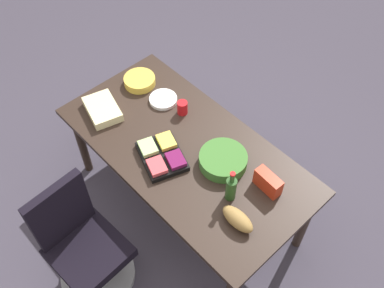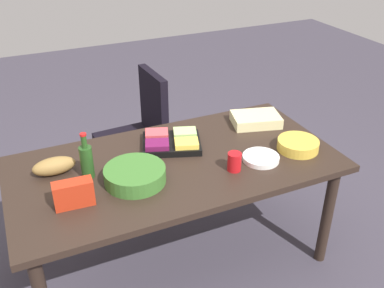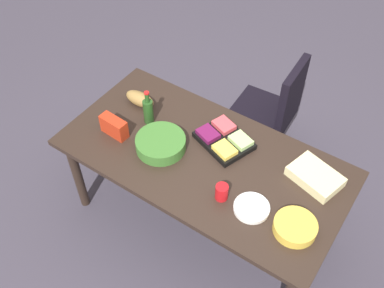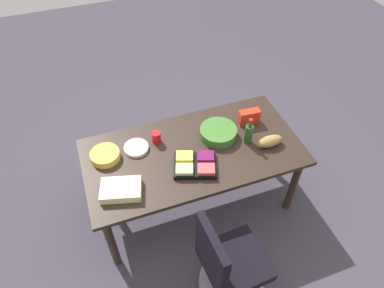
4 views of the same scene
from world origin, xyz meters
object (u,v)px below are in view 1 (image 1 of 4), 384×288
Objects in this scene: bread_loaf at (238,219)px; office_chair at (85,250)px; conference_table at (186,155)px; salad_bowl at (223,160)px; chip_bowl at (140,81)px; sheet_cake at (102,109)px; chip_bag_red at (268,182)px; fruit_platter at (162,155)px; paper_plate_stack at (163,99)px; wine_bottle at (231,188)px; red_solo_cup at (182,108)px.

office_chair is at bearing -132.90° from bread_loaf.
salad_bowl reaches higher than conference_table.
chip_bowl is at bearing 175.54° from salad_bowl.
bread_loaf is 0.94× the size of chip_bowl.
chip_bowl is at bearing 122.40° from office_chair.
sheet_cake is 1.60× the size of chip_bag_red.
chip_bag_red is (0.67, 0.35, 0.04)m from fruit_platter.
conference_table is 0.22m from fruit_platter.
salad_bowl reaches higher than paper_plate_stack.
bread_loaf is at bearing -13.69° from chip_bowl.
salad_bowl is (-0.22, 0.16, -0.06)m from wine_bottle.
chip_bag_red is at bearing 27.67° from fruit_platter.
conference_table is 5.70× the size of salad_bowl.
conference_table is 0.99m from office_chair.
office_chair reaches higher than conference_table.
conference_table is 0.67m from chip_bag_red.
bread_loaf is at bearing -34.20° from salad_bowl.
conference_table is 0.52m from paper_plate_stack.
paper_plate_stack is at bearing 178.91° from chip_bag_red.
wine_bottle is (0.78, -0.28, 0.05)m from red_solo_cup.
salad_bowl is at bearing 72.66° from office_chair.
conference_table is 0.78m from chip_bowl.
fruit_platter is (-0.05, -0.18, 0.11)m from conference_table.
red_solo_cup is 0.90m from chip_bag_red.
wine_bottle is 1.01m from paper_plate_stack.
sheet_cake is (-0.69, -0.23, 0.12)m from conference_table.
sheet_cake is at bearing -133.15° from red_solo_cup.
wine_bottle is at bearing -19.73° from red_solo_cup.
conference_table is at bearing -38.74° from red_solo_cup.
office_chair reaches higher than salad_bowl.
chip_bowl is at bearing 166.51° from conference_table.
wine_bottle is at bearing 147.38° from bread_loaf.
office_chair is at bearing -57.60° from chip_bowl.
chip_bowl is at bearing -177.17° from paper_plate_stack.
wine_bottle is 1.24× the size of paper_plate_stack.
sheet_cake is (-0.42, -0.45, -0.02)m from red_solo_cup.
office_chair reaches higher than sheet_cake.
office_chair is 4.90× the size of chip_bag_red.
office_chair is at bearing -78.60° from red_solo_cup.
bread_loaf reaches higher than conference_table.
paper_plate_stack is (0.22, 0.42, -0.02)m from sheet_cake.
chip_bowl is (-0.71, 1.11, 0.43)m from office_chair.
bread_loaf is at bearing -13.91° from conference_table.
bread_loaf is (0.95, -0.39, -0.01)m from red_solo_cup.
conference_table is at bearing -160.59° from salad_bowl.
sheet_cake is 1.33× the size of bread_loaf.
salad_bowl is at bearing 18.56° from sheet_cake.
fruit_platter reaches higher than chip_bowl.
chip_bag_red is at bearing 97.68° from bread_loaf.
fruit_platter is at bearing -167.59° from wine_bottle.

